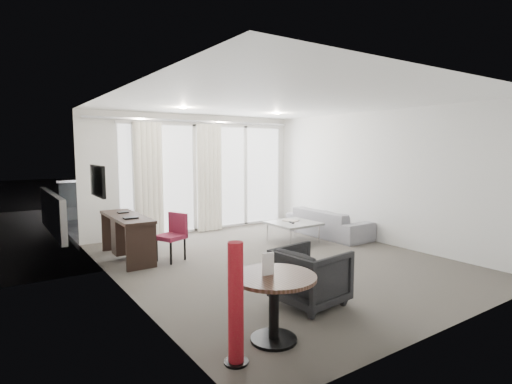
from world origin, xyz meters
TOP-DOWN VIEW (x-y plane):
  - floor at (0.00, 0.00)m, footprint 5.00×6.00m
  - ceiling at (0.00, 0.00)m, footprint 5.00×6.00m
  - wall_left at (-2.50, 0.00)m, footprint 0.00×6.00m
  - wall_right at (2.50, 0.00)m, footprint 0.00×6.00m
  - wall_front at (0.00, -3.00)m, footprint 5.00×0.00m
  - window_panel at (0.30, 2.98)m, footprint 4.00×0.02m
  - window_frame at (0.30, 2.97)m, footprint 4.10×0.06m
  - curtain_left at (-1.15, 2.82)m, footprint 0.60×0.20m
  - curtain_right at (0.25, 2.82)m, footprint 0.60×0.20m
  - curtain_track at (0.00, 2.82)m, footprint 4.80×0.04m
  - downlight_a at (-0.90, 1.60)m, footprint 0.12×0.12m
  - downlight_b at (1.20, 1.60)m, footprint 0.12×0.12m
  - desk at (-2.00, 1.53)m, footprint 0.49×1.58m
  - tv at (-2.46, 1.45)m, footprint 0.05×0.80m
  - desk_chair at (-1.44, 1.00)m, footprint 0.55×0.54m
  - round_table at (-1.69, -2.19)m, footprint 0.90×0.90m
  - menu_card at (-1.74, -2.15)m, footprint 0.12×0.03m
  - red_lamp at (-2.21, -2.34)m, footprint 0.28×0.28m
  - tub_armchair at (-0.78, -1.71)m, footprint 0.84×0.82m
  - coffee_table at (1.10, 0.90)m, footprint 0.90×0.90m
  - remote at (1.02, 0.85)m, footprint 0.09×0.18m
  - magazine at (1.15, 1.03)m, footprint 0.31×0.34m
  - sofa at (2.10, 0.93)m, footprint 0.76×1.94m
  - terrace_slab at (0.30, 4.50)m, footprint 5.60×3.00m
  - rattan_chair_a at (0.83, 4.09)m, footprint 0.67×0.67m
  - rattan_chair_b at (1.86, 4.89)m, footprint 0.83×0.83m
  - rattan_table at (1.05, 4.32)m, footprint 0.60×0.60m
  - balustrade at (0.30, 5.95)m, footprint 5.50×0.06m

SIDE VIEW (x-z plane):
  - terrace_slab at x=0.30m, z-range -0.12..0.00m
  - floor at x=0.00m, z-range 0.00..0.00m
  - coffee_table at x=1.10m, z-range 0.00..0.40m
  - rattan_table at x=1.05m, z-range 0.00..0.52m
  - sofa at x=2.10m, z-range 0.00..0.57m
  - round_table at x=-1.69m, z-range 0.00..0.66m
  - tub_armchair at x=-0.78m, z-range 0.00..0.69m
  - remote at x=1.02m, z-range 0.35..0.37m
  - magazine at x=1.15m, z-range 0.35..0.37m
  - desk at x=-2.00m, z-range 0.00..0.74m
  - desk_chair at x=-1.44m, z-range 0.00..0.79m
  - rattan_chair_a at x=0.83m, z-range 0.00..0.87m
  - rattan_chair_b at x=1.86m, z-range 0.00..0.92m
  - balustrade at x=0.30m, z-range -0.02..1.02m
  - red_lamp at x=-2.21m, z-range 0.00..1.08m
  - menu_card at x=-1.74m, z-range 0.61..0.83m
  - window_panel at x=0.30m, z-range 0.01..2.39m
  - curtain_left at x=-1.15m, z-range 0.01..2.39m
  - curtain_right at x=0.25m, z-range 0.01..2.39m
  - window_frame at x=0.30m, z-range -0.02..2.42m
  - wall_left at x=-2.50m, z-range 0.00..2.60m
  - wall_right at x=2.50m, z-range 0.00..2.60m
  - wall_front at x=0.00m, z-range 0.00..2.60m
  - tv at x=-2.46m, z-range 1.10..1.60m
  - curtain_track at x=0.00m, z-range 2.43..2.47m
  - downlight_a at x=-0.90m, z-range 2.58..2.60m
  - downlight_b at x=1.20m, z-range 2.58..2.60m
  - ceiling at x=0.00m, z-range 2.60..2.60m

